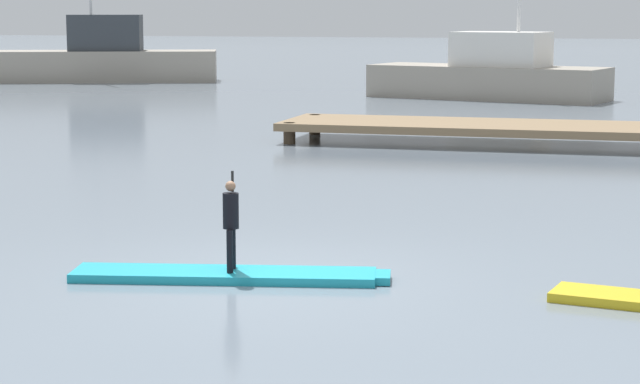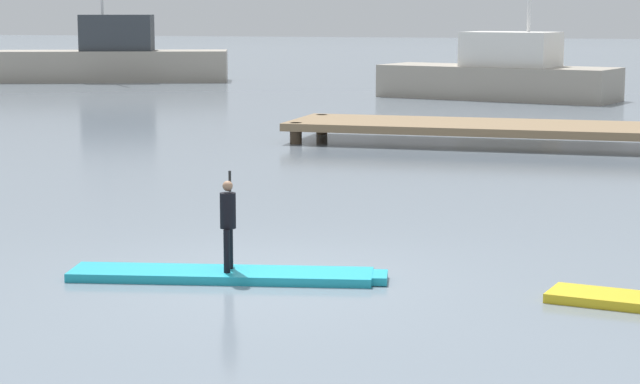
% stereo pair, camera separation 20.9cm
% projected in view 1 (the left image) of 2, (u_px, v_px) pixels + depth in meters
% --- Properties ---
extents(ground_plane, '(240.00, 240.00, 0.00)m').
position_uv_depth(ground_plane, '(276.00, 280.00, 13.71)').
color(ground_plane, slate).
extents(paddleboard_near, '(3.72, 1.35, 0.10)m').
position_uv_depth(paddleboard_near, '(230.00, 275.00, 13.72)').
color(paddleboard_near, '#1E9EB2').
rests_on(paddleboard_near, ground).
extents(paddler_child_solo, '(0.22, 0.37, 1.14)m').
position_uv_depth(paddler_child_solo, '(231.00, 221.00, 13.64)').
color(paddler_child_solo, black).
rests_on(paddler_child_solo, paddleboard_near).
extents(fishing_boat_white_large, '(8.64, 4.63, 6.40)m').
position_uv_depth(fishing_boat_white_large, '(491.00, 74.00, 41.47)').
color(fishing_boat_white_large, '#9E9384').
rests_on(fishing_boat_white_large, ground).
extents(fishing_boat_green_midground, '(10.27, 5.70, 9.38)m').
position_uv_depth(fishing_boat_green_midground, '(102.00, 58.00, 51.53)').
color(fishing_boat_green_midground, '#9E9384').
rests_on(fishing_boat_green_midground, ground).
extents(floating_dock, '(10.63, 2.82, 0.49)m').
position_uv_depth(floating_dock, '(512.00, 128.00, 27.34)').
color(floating_dock, '#846B4C').
rests_on(floating_dock, ground).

